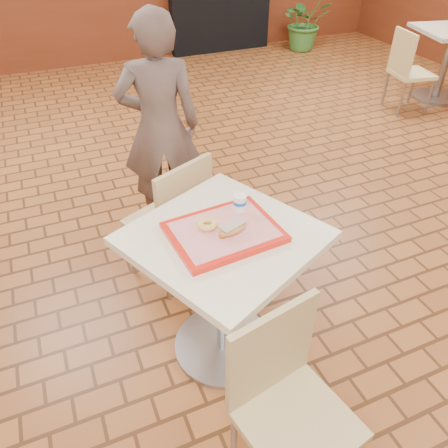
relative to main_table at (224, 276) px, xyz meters
name	(u,v)px	position (x,y,z in m)	size (l,w,h in m)	color
room_shell	(370,28)	(1.03, 0.49, 0.95)	(8.01, 10.01, 3.01)	brown
wainscot_band	(339,190)	(1.03, 0.49, -0.05)	(8.00, 10.00, 1.00)	#5E2612
main_table	(224,276)	(0.00, 0.00, 0.00)	(0.77, 0.77, 0.82)	beige
chair_main_front	(286,398)	(-0.02, -0.66, -0.06)	(0.48, 0.48, 0.88)	tan
chair_main_back	(174,217)	(-0.06, 0.64, -0.05)	(0.55, 0.55, 0.89)	tan
customer	(160,128)	(0.08, 1.30, 0.22)	(0.56, 0.37, 1.55)	brown
serving_tray	(224,232)	(0.00, 0.00, 0.28)	(0.48, 0.38, 0.03)	red
ring_donut	(207,224)	(-0.06, 0.05, 0.31)	(0.09, 0.09, 0.03)	#E9BE55
long_john_donut	(233,228)	(0.03, -0.03, 0.32)	(0.16, 0.11, 0.05)	#BD8437
paper_cup	(240,202)	(0.13, 0.11, 0.34)	(0.06, 0.06, 0.08)	white
second_table	(448,53)	(3.90, 2.40, 0.00)	(0.77, 0.77, 0.81)	#C1AE9B
chair_second_left	(407,68)	(3.21, 2.30, -0.05)	(0.48, 0.48, 0.89)	#EAD68C
potted_plant	(305,21)	(3.49, 4.89, -0.12)	(0.77, 0.66, 0.85)	#37742E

